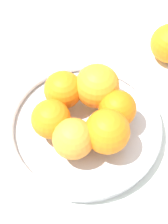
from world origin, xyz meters
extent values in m
plane|color=silver|center=(0.00, 0.00, 0.00)|extent=(4.00, 4.00, 0.00)
cylinder|color=silver|center=(0.00, 0.00, 0.01)|extent=(0.28, 0.28, 0.02)
torus|color=silver|center=(0.00, 0.00, 0.02)|extent=(0.29, 0.29, 0.01)
sphere|color=orange|center=(0.06, -0.02, 0.07)|extent=(0.07, 0.07, 0.07)
sphere|color=orange|center=(0.04, 0.04, 0.07)|extent=(0.08, 0.08, 0.08)
sphere|color=orange|center=(-0.01, 0.06, 0.07)|extent=(0.07, 0.07, 0.07)
sphere|color=orange|center=(-0.06, 0.01, 0.07)|extent=(0.07, 0.07, 0.07)
sphere|color=orange|center=(-0.04, -0.04, 0.07)|extent=(0.07, 0.07, 0.07)
sphere|color=orange|center=(0.02, -0.05, 0.07)|extent=(0.08, 0.08, 0.08)
camera|label=1|loc=(-0.15, -0.32, 0.62)|focal=60.00mm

